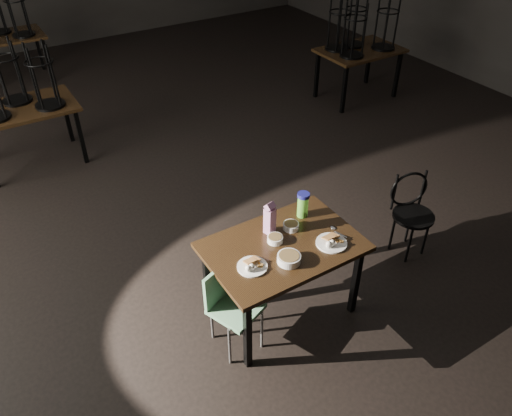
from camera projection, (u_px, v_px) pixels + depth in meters
main_table at (283, 252)px, 3.91m from camera, size 1.20×0.80×0.75m
plate_left at (252, 266)px, 3.65m from camera, size 0.23×0.23×0.07m
plate_right at (332, 242)px, 3.85m from camera, size 0.24×0.24×0.08m
bowl_near at (275, 239)px, 3.87m from camera, size 0.12×0.12×0.05m
bowl_far at (291, 226)px, 4.00m from camera, size 0.13×0.13×0.05m
bowl_big at (289, 258)px, 3.69m from camera, size 0.18×0.18×0.06m
juice_carton at (270, 219)px, 3.90m from camera, size 0.09×0.09×0.29m
water_bottle at (303, 204)px, 4.09m from camera, size 0.13×0.13×0.22m
spoon at (334, 229)px, 4.01m from camera, size 0.05×0.18×0.01m
bentwood_chair at (411, 208)px, 4.68m from camera, size 0.43×0.42×0.82m
school_chair at (230, 301)px, 3.80m from camera, size 0.44×0.44×0.74m
bg_table_left at (21, 105)px, 5.76m from camera, size 1.20×0.80×1.48m
bg_table_right at (359, 46)px, 7.29m from camera, size 1.20×0.80×1.48m
bg_table_far at (2, 35)px, 7.76m from camera, size 1.20×0.80×1.48m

